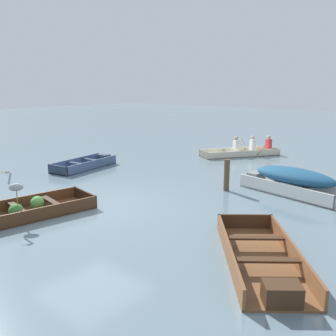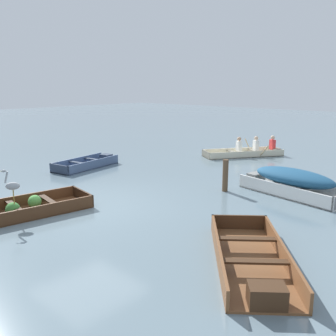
% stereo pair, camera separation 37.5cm
% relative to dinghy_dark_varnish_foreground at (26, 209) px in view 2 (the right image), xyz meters
% --- Properties ---
extents(ground_plane, '(80.00, 80.00, 0.00)m').
position_rel_dinghy_dark_varnish_foreground_xyz_m(ground_plane, '(0.58, 1.38, -0.13)').
color(ground_plane, slate).
extents(dinghy_dark_varnish_foreground, '(1.67, 2.97, 0.39)m').
position_rel_dinghy_dark_varnish_foreground_xyz_m(dinghy_dark_varnish_foreground, '(0.00, 0.00, 0.00)').
color(dinghy_dark_varnish_foreground, '#4C2D19').
rests_on(dinghy_dark_varnish_foreground, ground).
extents(skiff_slate_blue_near_moored, '(1.38, 2.79, 0.34)m').
position_rel_dinghy_dark_varnish_foreground_xyz_m(skiff_slate_blue_near_moored, '(-3.31, 4.25, -0.01)').
color(skiff_slate_blue_near_moored, '#475B7F').
rests_on(skiff_slate_blue_near_moored, ground).
extents(skiff_white_mid_moored, '(3.23, 1.63, 0.76)m').
position_rel_dinghy_dark_varnish_foreground_xyz_m(skiff_white_mid_moored, '(4.16, 6.05, 0.31)').
color(skiff_white_mid_moored, white).
rests_on(skiff_white_mid_moored, ground).
extents(skiff_wooden_brown_far_moored, '(2.92, 3.17, 0.35)m').
position_rel_dinghy_dark_varnish_foreground_xyz_m(skiff_wooden_brown_far_moored, '(5.58, 1.32, -0.01)').
color(skiff_wooden_brown_far_moored, brown).
rests_on(skiff_wooden_brown_far_moored, ground).
extents(rowboat_cream_with_crew, '(2.74, 3.51, 0.88)m').
position_rel_dinghy_dark_varnish_foreground_xyz_m(rowboat_cream_with_crew, '(0.07, 10.48, 0.06)').
color(rowboat_cream_with_crew, beige).
rests_on(rowboat_cream_with_crew, ground).
extents(heron_on_dinghy, '(0.31, 0.42, 0.84)m').
position_rel_dinghy_dark_varnish_foreground_xyz_m(heron_on_dinghy, '(0.21, -0.39, 0.72)').
color(heron_on_dinghy, olive).
rests_on(heron_on_dinghy, dinghy_dark_varnish_foreground).
extents(mooring_post, '(0.17, 0.17, 0.97)m').
position_rel_dinghy_dark_varnish_foreground_xyz_m(mooring_post, '(2.52, 5.03, 0.35)').
color(mooring_post, brown).
rests_on(mooring_post, ground).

